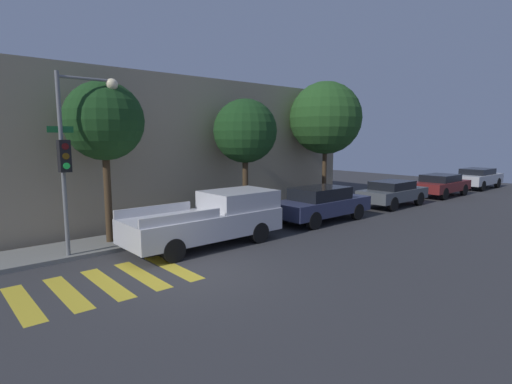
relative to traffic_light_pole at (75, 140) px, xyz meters
The scene contains 13 objects.
ground_plane 5.12m from the traffic_light_pole, 64.06° to the right, with size 60.00×60.00×0.00m, color #333335.
sidewalk 3.88m from the traffic_light_pole, 26.86° to the left, with size 26.00×2.00×0.14m, color slate.
building_row 5.50m from the traffic_light_pole, 72.60° to the left, with size 26.00×6.00×6.06m, color gray.
crosswalk 4.48m from the traffic_light_pole, 114.39° to the right, with size 5.94×2.60×0.00m.
traffic_light_pole is the anchor object (origin of this frame).
pickup_truck 4.80m from the traffic_light_pole, 18.37° to the right, with size 5.30×2.01×1.73m.
sedan_near_corner 9.90m from the traffic_light_pole, ahead, with size 4.62×1.85×1.48m.
sedan_middle 15.47m from the traffic_light_pole, ahead, with size 4.21×1.77×1.33m.
sedan_far_end 20.89m from the traffic_light_pole, ahead, with size 4.35×1.88×1.34m.
sedan_tail_of_row 26.54m from the traffic_light_pole, ahead, with size 4.52×1.88×1.41m.
tree_near_corner 1.54m from the traffic_light_pole, 35.78° to the left, with size 2.52×2.52×5.35m.
tree_midblock 7.05m from the traffic_light_pole, ahead, with size 2.65×2.65×5.16m.
tree_far_end 12.24m from the traffic_light_pole, ahead, with size 3.58×3.58×6.31m.
Camera 1 is at (-5.28, -8.73, 3.57)m, focal length 28.00 mm.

